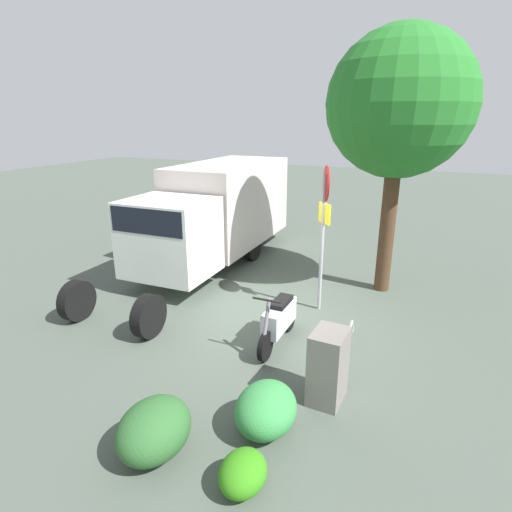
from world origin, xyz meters
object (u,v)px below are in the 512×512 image
object	(u,v)px
box_truck_near	(216,210)
stop_sign	(324,217)
bike_rack_hoop	(350,341)
motorcycle	(279,319)
utility_cabinet	(328,367)
street_tree	(400,105)

from	to	relation	value
box_truck_near	stop_sign	world-z (taller)	stop_sign
box_truck_near	bike_rack_hoop	xyz separation A→B (m)	(3.29, 4.75, -1.61)
box_truck_near	motorcycle	world-z (taller)	box_truck_near
utility_cabinet	bike_rack_hoop	size ratio (longest dim) A/B	1.40
street_tree	bike_rack_hoop	distance (m)	5.41
motorcycle	utility_cabinet	xyz separation A→B (m)	(1.33, 1.29, 0.08)
stop_sign	utility_cabinet	world-z (taller)	stop_sign
motorcycle	stop_sign	xyz separation A→B (m)	(-1.83, 0.34, 1.68)
stop_sign	street_tree	xyz separation A→B (m)	(-1.78, 1.18, 2.30)
motorcycle	stop_sign	world-z (taller)	stop_sign
motorcycle	bike_rack_hoop	size ratio (longest dim) A/B	2.13
street_tree	bike_rack_hoop	size ratio (longest dim) A/B	7.30
stop_sign	utility_cabinet	distance (m)	3.67
box_truck_near	bike_rack_hoop	distance (m)	6.00
stop_sign	bike_rack_hoop	bearing A→B (deg)	38.08
box_truck_near	bike_rack_hoop	bearing A→B (deg)	55.29
motorcycle	street_tree	bearing A→B (deg)	158.69
motorcycle	utility_cabinet	world-z (taller)	motorcycle
box_truck_near	utility_cabinet	distance (m)	7.14
stop_sign	motorcycle	bearing A→B (deg)	-10.52
stop_sign	bike_rack_hoop	distance (m)	2.69
street_tree	motorcycle	bearing A→B (deg)	-22.77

